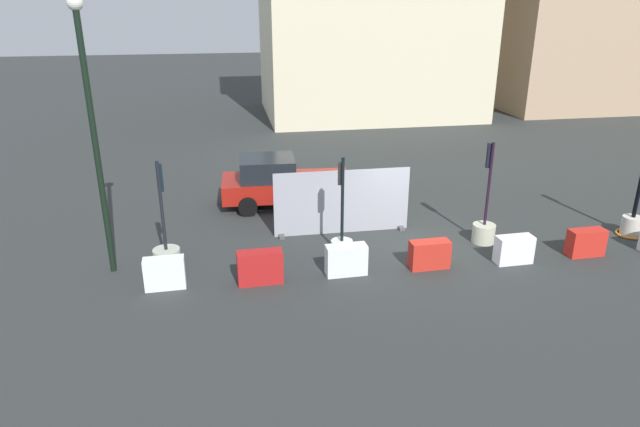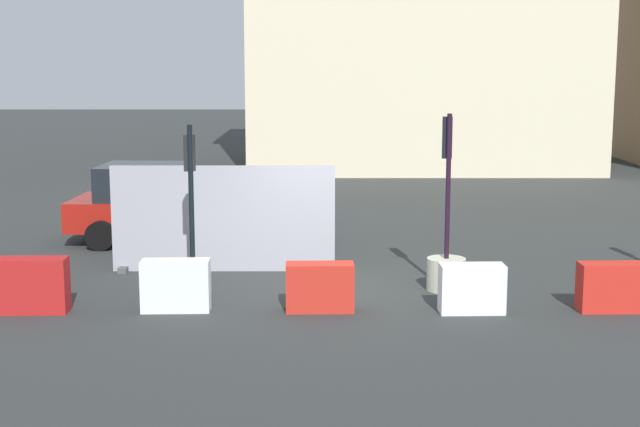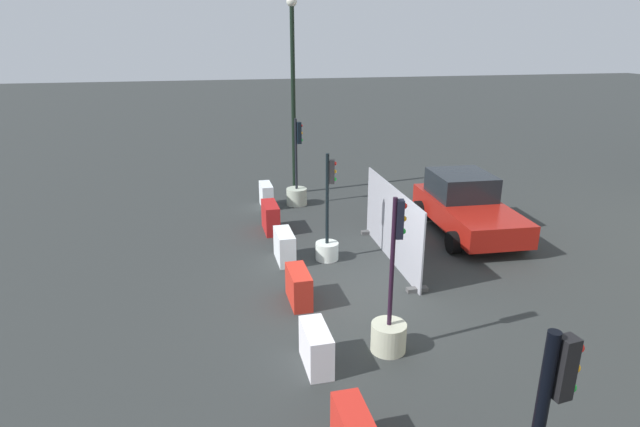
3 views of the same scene
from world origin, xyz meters
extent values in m
plane|color=#2C302F|center=(0.00, 0.00, 0.00)|extent=(120.00, 120.00, 0.00)
cylinder|color=#AAB3A0|center=(-6.92, -0.14, 0.29)|extent=(0.71, 0.71, 0.58)
cylinder|color=black|center=(-6.92, -0.14, 1.79)|extent=(0.09, 0.09, 2.42)
cube|color=black|center=(-6.90, -0.03, 2.52)|extent=(0.17, 0.16, 0.72)
sphere|color=red|center=(-6.89, 0.05, 2.76)|extent=(0.10, 0.10, 0.10)
sphere|color=orange|center=(-6.89, 0.05, 2.52)|extent=(0.10, 0.10, 0.10)
sphere|color=green|center=(-6.89, 0.05, 2.28)|extent=(0.10, 0.10, 0.10)
cylinder|color=silver|center=(-2.18, -0.12, 0.23)|extent=(0.61, 0.61, 0.46)
cylinder|color=black|center=(-2.18, -0.12, 1.66)|extent=(0.09, 0.09, 2.39)
cube|color=black|center=(-2.21, -0.01, 2.37)|extent=(0.19, 0.18, 0.61)
sphere|color=red|center=(-2.23, 0.08, 2.57)|extent=(0.10, 0.10, 0.10)
sphere|color=orange|center=(-2.23, 0.08, 2.37)|extent=(0.10, 0.10, 0.10)
sphere|color=green|center=(-2.23, 0.08, 2.17)|extent=(0.10, 0.10, 0.10)
cylinder|color=#B7B99F|center=(2.13, 0.09, 0.28)|extent=(0.66, 0.66, 0.56)
cylinder|color=black|center=(2.13, 0.09, 1.79)|extent=(0.08, 0.08, 2.47)
cube|color=black|center=(2.11, 0.19, 2.61)|extent=(0.19, 0.16, 0.70)
sphere|color=red|center=(2.10, 0.27, 2.85)|extent=(0.11, 0.11, 0.11)
sphere|color=orange|center=(2.10, 0.27, 2.61)|extent=(0.11, 0.11, 0.11)
sphere|color=green|center=(2.10, 0.27, 2.38)|extent=(0.11, 0.11, 0.11)
cylinder|color=beige|center=(6.78, -0.18, 0.30)|extent=(0.59, 0.59, 0.59)
torus|color=orange|center=(6.78, -0.18, 0.04)|extent=(0.82, 0.82, 0.07)
cube|color=white|center=(-6.89, -1.20, 0.41)|extent=(1.00, 0.40, 0.82)
cube|color=#AE1B1B|center=(-4.54, -1.33, 0.43)|extent=(1.15, 0.45, 0.87)
cube|color=white|center=(-2.30, -1.23, 0.41)|extent=(1.08, 0.45, 0.81)
cube|color=red|center=(-0.04, -1.24, 0.38)|extent=(1.08, 0.45, 0.76)
cube|color=white|center=(2.34, -1.34, 0.38)|extent=(1.02, 0.45, 0.77)
cube|color=red|center=(4.54, -1.25, 0.38)|extent=(1.04, 0.45, 0.77)
cube|color=#9F1911|center=(-3.18, 4.40, 0.63)|extent=(4.49, 2.10, 0.64)
cube|color=black|center=(-3.83, 4.43, 1.31)|extent=(1.92, 1.76, 0.73)
cylinder|color=black|center=(-1.77, 5.34, 0.31)|extent=(0.63, 0.31, 0.62)
cylinder|color=black|center=(-1.86, 3.33, 0.31)|extent=(0.63, 0.31, 0.62)
cylinder|color=black|center=(-4.50, 5.47, 0.31)|extent=(0.63, 0.31, 0.62)
cylinder|color=black|center=(-4.59, 3.46, 0.31)|extent=(0.63, 0.31, 0.62)
cube|color=beige|center=(3.61, 19.71, 5.70)|extent=(12.28, 8.72, 11.41)
cylinder|color=black|center=(-8.34, 0.02, 3.26)|extent=(0.15, 0.15, 6.53)
sphere|color=silver|center=(-8.34, 0.02, 6.68)|extent=(0.36, 0.36, 0.36)
cube|color=#9B9CA6|center=(-1.83, 1.52, 0.99)|extent=(4.15, 0.04, 1.99)
cube|color=#4C4C4C|center=(-3.70, 1.52, 0.05)|extent=(0.16, 0.50, 0.10)
cube|color=#4C4C4C|center=(0.04, 1.52, 0.05)|extent=(0.16, 0.50, 0.10)
camera|label=1|loc=(-5.26, -14.26, 6.85)|focal=31.93mm
camera|label=2|loc=(-0.03, -15.19, 3.88)|focal=51.31mm
camera|label=3|loc=(10.06, -2.90, 5.65)|focal=29.01mm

